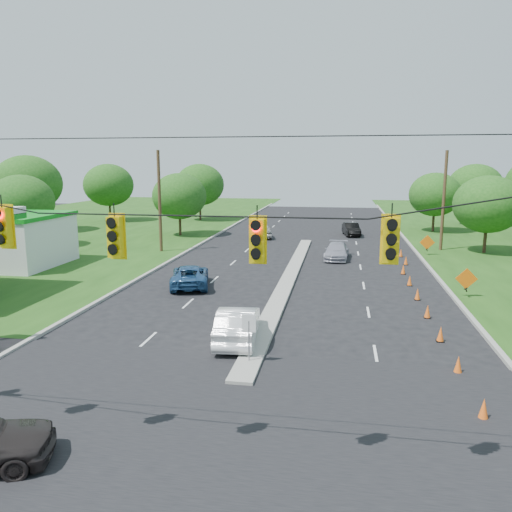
# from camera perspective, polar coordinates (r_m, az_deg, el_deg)

# --- Properties ---
(ground) EXTENTS (160.00, 160.00, 0.00)m
(ground) POSITION_cam_1_polar(r_m,az_deg,el_deg) (14.92, -5.30, -21.09)
(ground) COLOR black
(ground) RESTS_ON ground
(cross_street) EXTENTS (160.00, 14.00, 0.02)m
(cross_street) POSITION_cam_1_polar(r_m,az_deg,el_deg) (14.92, -5.30, -21.09)
(cross_street) COLOR black
(cross_street) RESTS_ON ground
(curb_left) EXTENTS (0.25, 110.00, 0.16)m
(curb_left) POSITION_cam_1_polar(r_m,az_deg,el_deg) (45.04, -7.90, 0.41)
(curb_left) COLOR gray
(curb_left) RESTS_ON ground
(curb_right) EXTENTS (0.25, 110.00, 0.16)m
(curb_right) POSITION_cam_1_polar(r_m,az_deg,el_deg) (43.49, 18.39, -0.39)
(curb_right) COLOR gray
(curb_right) RESTS_ON ground
(median) EXTENTS (1.00, 34.00, 0.18)m
(median) POSITION_cam_1_polar(r_m,az_deg,el_deg) (34.33, 3.76, -2.67)
(median) COLOR gray
(median) RESTS_ON ground
(median_sign) EXTENTS (0.55, 0.06, 2.05)m
(median_sign) POSITION_cam_1_polar(r_m,az_deg,el_deg) (19.62, -0.81, -8.36)
(median_sign) COLOR gray
(median_sign) RESTS_ON ground
(signal_span) EXTENTS (25.60, 0.32, 9.00)m
(signal_span) POSITION_cam_1_polar(r_m,az_deg,el_deg) (12.11, -7.15, -3.12)
(signal_span) COLOR #422D1C
(signal_span) RESTS_ON ground
(utility_pole_far_left) EXTENTS (0.28, 0.28, 9.00)m
(utility_pole_far_left) POSITION_cam_1_polar(r_m,az_deg,el_deg) (45.27, -10.96, 6.11)
(utility_pole_far_left) COLOR #422D1C
(utility_pole_far_left) RESTS_ON ground
(utility_pole_far_right) EXTENTS (0.28, 0.28, 9.00)m
(utility_pole_far_right) POSITION_cam_1_polar(r_m,az_deg,el_deg) (48.24, 20.66, 5.89)
(utility_pole_far_right) COLOR #422D1C
(utility_pole_far_right) RESTS_ON ground
(cone_0) EXTENTS (0.32, 0.32, 0.70)m
(cone_0) POSITION_cam_1_polar(r_m,az_deg,el_deg) (17.57, 24.58, -15.61)
(cone_0) COLOR orange
(cone_0) RESTS_ON ground
(cone_1) EXTENTS (0.32, 0.32, 0.70)m
(cone_1) POSITION_cam_1_polar(r_m,az_deg,el_deg) (20.69, 22.11, -11.44)
(cone_1) COLOR orange
(cone_1) RESTS_ON ground
(cone_2) EXTENTS (0.32, 0.32, 0.70)m
(cone_2) POSITION_cam_1_polar(r_m,az_deg,el_deg) (23.91, 20.34, -8.36)
(cone_2) COLOR orange
(cone_2) RESTS_ON ground
(cone_3) EXTENTS (0.32, 0.32, 0.70)m
(cone_3) POSITION_cam_1_polar(r_m,az_deg,el_deg) (27.19, 19.01, -6.01)
(cone_3) COLOR orange
(cone_3) RESTS_ON ground
(cone_4) EXTENTS (0.32, 0.32, 0.70)m
(cone_4) POSITION_cam_1_polar(r_m,az_deg,el_deg) (30.53, 17.98, -4.17)
(cone_4) COLOR orange
(cone_4) RESTS_ON ground
(cone_5) EXTENTS (0.32, 0.32, 0.70)m
(cone_5) POSITION_cam_1_polar(r_m,az_deg,el_deg) (33.90, 17.16, -2.69)
(cone_5) COLOR orange
(cone_5) RESTS_ON ground
(cone_6) EXTENTS (0.32, 0.32, 0.70)m
(cone_6) POSITION_cam_1_polar(r_m,az_deg,el_deg) (37.29, 16.48, -1.48)
(cone_6) COLOR orange
(cone_6) RESTS_ON ground
(cone_7) EXTENTS (0.32, 0.32, 0.70)m
(cone_7) POSITION_cam_1_polar(r_m,az_deg,el_deg) (40.77, 16.76, -0.50)
(cone_7) COLOR orange
(cone_7) RESTS_ON ground
(cone_8) EXTENTS (0.32, 0.32, 0.70)m
(cone_8) POSITION_cam_1_polar(r_m,az_deg,el_deg) (44.19, 16.23, 0.36)
(cone_8) COLOR orange
(cone_8) RESTS_ON ground
(cone_9) EXTENTS (0.32, 0.32, 0.70)m
(cone_9) POSITION_cam_1_polar(r_m,az_deg,el_deg) (47.62, 15.77, 1.09)
(cone_9) COLOR orange
(cone_9) RESTS_ON ground
(cone_10) EXTENTS (0.32, 0.32, 0.70)m
(cone_10) POSITION_cam_1_polar(r_m,az_deg,el_deg) (51.07, 15.37, 1.72)
(cone_10) COLOR orange
(cone_10) RESTS_ON ground
(cone_11) EXTENTS (0.32, 0.32, 0.70)m
(cone_11) POSITION_cam_1_polar(r_m,az_deg,el_deg) (54.51, 15.02, 2.27)
(cone_11) COLOR orange
(cone_11) RESTS_ON ground
(cone_12) EXTENTS (0.32, 0.32, 0.70)m
(cone_12) POSITION_cam_1_polar(r_m,az_deg,el_deg) (57.97, 14.71, 2.75)
(cone_12) COLOR orange
(cone_12) RESTS_ON ground
(work_sign_1) EXTENTS (1.27, 0.58, 1.37)m
(work_sign_1) POSITION_cam_1_polar(r_m,az_deg,el_deg) (31.86, 22.91, -2.51)
(work_sign_1) COLOR black
(work_sign_1) RESTS_ON ground
(work_sign_2) EXTENTS (1.27, 0.58, 1.37)m
(work_sign_2) POSITION_cam_1_polar(r_m,az_deg,el_deg) (45.37, 18.98, 1.41)
(work_sign_2) COLOR black
(work_sign_2) RESTS_ON ground
(tree_2) EXTENTS (5.88, 5.88, 6.86)m
(tree_2) POSITION_cam_1_polar(r_m,az_deg,el_deg) (51.59, -25.20, 5.64)
(tree_2) COLOR black
(tree_2) RESTS_ON ground
(tree_3) EXTENTS (7.56, 7.56, 8.82)m
(tree_3) POSITION_cam_1_polar(r_m,az_deg,el_deg) (63.16, -24.63, 7.53)
(tree_3) COLOR black
(tree_3) RESTS_ON ground
(tree_4) EXTENTS (6.72, 6.72, 7.84)m
(tree_4) POSITION_cam_1_polar(r_m,az_deg,el_deg) (71.57, -16.49, 7.78)
(tree_4) COLOR black
(tree_4) RESTS_ON ground
(tree_5) EXTENTS (5.88, 5.88, 6.86)m
(tree_5) POSITION_cam_1_polar(r_m,az_deg,el_deg) (55.19, -8.76, 6.76)
(tree_5) COLOR black
(tree_5) RESTS_ON ground
(tree_6) EXTENTS (6.72, 6.72, 7.84)m
(tree_6) POSITION_cam_1_polar(r_m,az_deg,el_deg) (70.06, -6.45, 8.09)
(tree_6) COLOR black
(tree_6) RESTS_ON ground
(tree_9) EXTENTS (5.88, 5.88, 6.86)m
(tree_9) POSITION_cam_1_polar(r_m,az_deg,el_deg) (48.07, 24.98, 5.38)
(tree_9) COLOR black
(tree_9) RESTS_ON ground
(tree_11) EXTENTS (6.72, 6.72, 7.84)m
(tree_11) POSITION_cam_1_polar(r_m,az_deg,el_deg) (69.33, 23.74, 7.26)
(tree_11) COLOR black
(tree_11) RESTS_ON ground
(tree_12) EXTENTS (5.88, 5.88, 6.86)m
(tree_12) POSITION_cam_1_polar(r_m,az_deg,el_deg) (61.28, 19.78, 6.63)
(tree_12) COLOR black
(tree_12) RESTS_ON ground
(white_sedan) EXTENTS (2.13, 4.91, 1.57)m
(white_sedan) POSITION_cam_1_polar(r_m,az_deg,el_deg) (22.40, -2.10, -7.78)
(white_sedan) COLOR white
(white_sedan) RESTS_ON ground
(blue_pickup) EXTENTS (3.49, 5.42, 1.39)m
(blue_pickup) POSITION_cam_1_polar(r_m,az_deg,el_deg) (32.47, -7.56, -2.25)
(blue_pickup) COLOR navy
(blue_pickup) RESTS_ON ground
(silver_car_far) EXTENTS (2.14, 4.72, 1.34)m
(silver_car_far) POSITION_cam_1_polar(r_m,az_deg,el_deg) (41.95, 9.20, 0.56)
(silver_car_far) COLOR #9B9BA9
(silver_car_far) RESTS_ON ground
(silver_car_oncoming) EXTENTS (2.67, 4.56, 1.46)m
(silver_car_oncoming) POSITION_cam_1_polar(r_m,az_deg,el_deg) (53.43, 0.83, 2.88)
(silver_car_oncoming) COLOR #A3A3A3
(silver_car_oncoming) RESTS_ON ground
(dark_car_receding) EXTENTS (2.13, 4.46, 1.41)m
(dark_car_receding) POSITION_cam_1_polar(r_m,az_deg,el_deg) (56.02, 10.83, 3.02)
(dark_car_receding) COLOR black
(dark_car_receding) RESTS_ON ground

